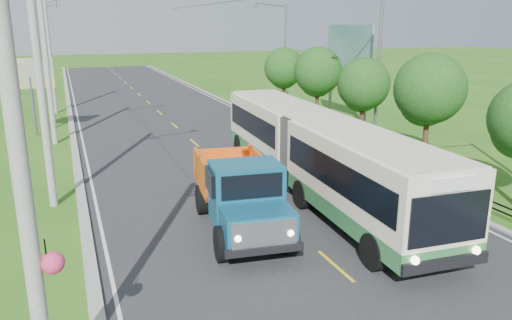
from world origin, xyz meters
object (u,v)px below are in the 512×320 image
tree_back (284,70)px  billboard_left (30,78)px  planter_mid (344,141)px  tree_third (428,92)px  pole_near (41,84)px  bus (315,148)px  pole_mid (47,62)px  tree_fourth (363,87)px  streetlight_far (284,53)px  billboard_right (349,52)px  planter_near (430,176)px  pole_far (50,52)px  tree_fifth (318,74)px  pole_nearest (24,166)px  dump_truck (240,189)px  streetlight_mid (376,65)px  planter_far (290,119)px

tree_back → billboard_left: 19.48m
billboard_left → planter_mid: bearing=-28.9°
tree_third → tree_back: tree_third is taller
pole_near → bus: (10.93, -2.40, -3.03)m
pole_mid → tree_fourth: size_ratio=1.85×
streetlight_far → billboard_right: (1.66, -8.00, 0.44)m
pole_mid → planter_near: size_ratio=14.93×
tree_third → streetlight_far: streetlight_far is taller
streetlight_far → planter_mid: (-2.04, -14.00, -4.62)m
pole_far → tree_fifth: 22.25m
planter_mid → bus: size_ratio=0.04×
tree_fourth → bus: 10.53m
billboard_left → bus: bearing=-55.0°
pole_nearest → billboard_left: bearing=92.7°
tree_fourth → tree_back: (0.00, 12.00, 0.07)m
billboard_left → dump_truck: 21.73m
streetlight_mid → planter_near: streetlight_mid is taller
planter_far → pole_nearest: bearing=-124.0°
tree_fifth → pole_mid: bearing=177.3°
tree_back → streetlight_far: size_ratio=0.61×
pole_mid → tree_fifth: pole_mid is taller
tree_third → billboard_left: (-19.36, 15.86, -0.12)m
pole_nearest → planter_near: bearing=28.1°
tree_fifth → streetlight_far: (0.79, 7.86, 1.05)m
billboard_left → pole_mid: bearing=-67.6°
pole_near → planter_near: bearing=-10.1°
pole_mid → dump_truck: bearing=-69.5°
tree_third → billboard_left: tree_third is taller
billboard_left → pole_far: bearing=82.2°
tree_fourth → planter_near: (-1.26, -8.14, -3.30)m
pole_far → tree_fourth: (18.12, -18.86, -1.51)m
streetlight_mid → planter_mid: (-2.04, -0.00, -4.62)m
pole_nearest → billboard_right: pole_nearest is taller
pole_nearest → billboard_left: (-1.26, 27.00, -1.07)m
tree_fourth → tree_back: size_ratio=0.98×
pole_near → planter_far: 21.83m
pole_near → planter_far: (16.86, 13.00, -4.81)m
streetlight_mid → billboard_left: 22.51m
streetlight_mid → billboard_right: size_ratio=1.24×
billboard_right → tree_third: bearing=-101.6°
tree_third → pole_mid: bearing=144.6°
bus → pole_far: bearing=115.5°
streetlight_far → dump_truck: streetlight_far is taller
tree_back → streetlight_mid: bearing=-86.3°
tree_fifth → planter_near: tree_fifth is taller
tree_back → planter_mid: (-1.26, -12.14, -3.37)m
pole_nearest → planter_near: (16.84, 9.00, -4.65)m
planter_near → tree_third: bearing=59.6°
billboard_right → streetlight_far: bearing=101.7°
planter_near → tree_back: bearing=86.4°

